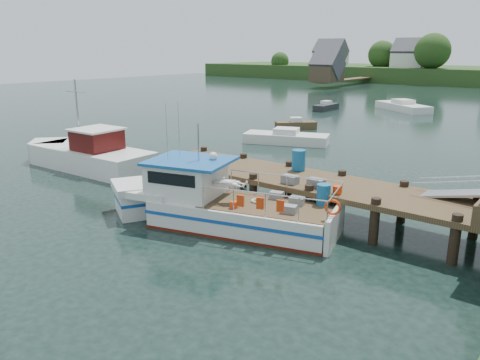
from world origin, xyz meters
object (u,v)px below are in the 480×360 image
Objects in this scene: work_boat at (87,154)px; moored_e at (326,107)px; lobster_boat at (215,203)px; moored_d at (403,107)px; dock at (455,181)px; moored_a at (286,138)px; moored_rowboat at (296,125)px.

moored_e is at bearing 90.42° from work_boat.
lobster_boat reaches higher than moored_d.
dock is 1.81× the size of lobster_boat.
moored_e is (-1.75, 30.45, -0.38)m from work_boat.
moored_a is at bearing 97.67° from lobster_boat.
moored_rowboat is at bearing 114.92° from moored_a.
moored_rowboat is at bearing 80.52° from work_boat.
moored_e is (-6.50, -4.74, -0.07)m from moored_d.
moored_a reaches higher than moored_e.
lobster_boat reaches higher than moored_rowboat.
dock is at bearing 7.72° from lobster_boat.
moored_d reaches higher than moored_a.
work_boat is (-18.50, -1.08, -1.49)m from dock.
lobster_boat is at bearing -67.35° from moored_a.
dock is 2.36× the size of moored_d.
moored_a is 1.64× the size of moored_e.
moored_rowboat is 12.90m from moored_e.
moored_d is 1.90× the size of moored_e.
moored_d is (2.64, 17.06, 0.09)m from moored_rowboat.
lobster_boat reaches higher than moored_e.
dock is 2.75× the size of moored_a.
lobster_boat is 1.02× the size of work_boat.
work_boat reaches higher than moored_rowboat.
moored_e is (-20.25, 29.37, -1.87)m from dock.
moored_rowboat is 17.26m from moored_d.
moored_d is (-0.03, 22.62, 0.05)m from moored_a.
dock is 1.84× the size of work_boat.
lobster_boat is at bearing -81.36° from moored_rowboat.
lobster_boat is 11.33m from work_boat.
moored_a is (2.67, -5.56, 0.04)m from moored_rowboat.
moored_a is 22.62m from moored_d.
work_boat is at bearing -176.66° from dock.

